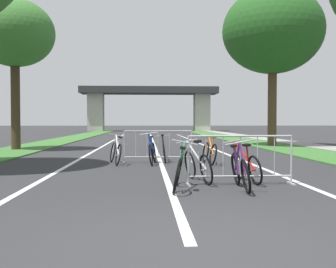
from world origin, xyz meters
name	(u,v)px	position (x,y,z in m)	size (l,w,h in m)	color
ground_plane	(191,247)	(0.00, 0.00, 0.00)	(300.00, 300.00, 0.00)	#2B2B2D
grass_verge_left	(69,139)	(-6.44, 27.37, 0.03)	(2.51, 66.90, 0.05)	#386B2D
grass_verge_right	(233,139)	(6.44, 27.37, 0.03)	(2.51, 66.90, 0.05)	#386B2D
sidewalk_path_right	(260,138)	(8.55, 27.37, 0.04)	(1.70, 66.90, 0.08)	gray
lane_stripe_center	(154,145)	(0.00, 19.35, 0.00)	(0.14, 38.70, 0.01)	silver
lane_stripe_right_lane	(203,145)	(2.85, 19.35, 0.00)	(0.14, 38.70, 0.01)	silver
lane_stripe_left_lane	(105,145)	(-2.85, 19.35, 0.00)	(0.14, 38.70, 0.01)	silver
overpass_bridge	(149,100)	(0.00, 55.29, 4.65)	(19.98, 4.39, 6.45)	#2D2D30
tree_left_cypress_far	(15,34)	(-6.59, 15.09, 5.43)	(3.69, 3.69, 7.06)	#3D2D1E
tree_right_maple_mid	(273,31)	(6.38, 17.37, 6.23)	(5.42, 5.42, 8.56)	#4C3823
crowd_barrier_nearest	(240,160)	(1.51, 4.18, 0.52)	(2.27, 0.47, 1.05)	#ADADB2
crowd_barrier_second	(158,147)	(-0.08, 8.96, 0.52)	(2.27, 0.48, 1.05)	#ADADB2
bicycle_black_0	(164,151)	(0.13, 9.32, 0.35)	(0.45, 1.70, 0.92)	black
bicycle_orange_1	(209,152)	(1.53, 8.43, 0.37)	(0.54, 1.66, 0.93)	black
bicycle_white_2	(116,152)	(-1.43, 8.53, 0.38)	(0.57, 1.74, 0.96)	black
bicycle_silver_3	(197,165)	(0.66, 4.61, 0.37)	(0.71, 1.67, 0.94)	black
bicycle_purple_4	(240,171)	(1.37, 3.59, 0.37)	(0.53, 1.72, 1.01)	black
bicycle_blue_5	(152,152)	(-0.28, 8.48, 0.38)	(0.55, 1.63, 1.02)	black
bicycle_red_6	(245,166)	(1.71, 4.53, 0.36)	(0.63, 1.60, 0.95)	black
bicycle_green_7	(179,171)	(0.16, 3.64, 0.37)	(0.64, 1.74, 0.97)	black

